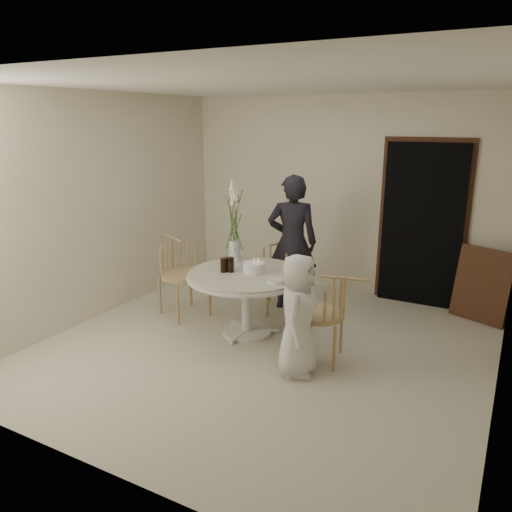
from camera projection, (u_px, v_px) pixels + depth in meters
The scene contains 18 objects.
ground at pixel (264, 348), 5.36m from camera, with size 4.50×4.50×0.00m, color beige.
room_shell at pixel (265, 198), 4.93m from camera, with size 4.50×4.50×4.50m.
doorway at pixel (422, 226), 6.41m from camera, with size 1.00×0.10×2.10m, color black.
door_trim at pixel (423, 221), 6.43m from camera, with size 1.12×0.03×2.22m, color #54331C.
table at pixel (247, 282), 5.57m from camera, with size 1.33×1.33×0.73m.
picture_frame at pixel (482, 285), 6.00m from camera, with size 0.67×0.04×0.90m, color #54331C.
chair_far at pixel (276, 265), 6.42m from camera, with size 0.59×0.61×0.86m.
chair_right at pixel (331, 306), 4.93m from camera, with size 0.60×0.56×0.91m.
chair_left at pixel (178, 264), 6.20m from camera, with size 0.70×0.68×0.97m.
girl at pixel (292, 243), 6.31m from camera, with size 0.63×0.41×1.73m, color black.
boy at pixel (298, 315), 4.69m from camera, with size 0.58×0.38×1.19m, color silver.
birthday_cake at pixel (254, 268), 5.52m from camera, with size 0.24×0.24×0.17m.
cola_tumbler_a at pixel (224, 265), 5.53m from camera, with size 0.08×0.08×0.16m, color black.
cola_tumbler_b at pixel (230, 265), 5.54m from camera, with size 0.08×0.08×0.17m, color black.
cola_tumbler_c at pixel (225, 265), 5.54m from camera, with size 0.07×0.07×0.16m, color black.
cola_tumbler_d at pixel (226, 263), 5.63m from camera, with size 0.07×0.07×0.14m, color black.
plate_stack at pixel (276, 281), 5.18m from camera, with size 0.18×0.18×0.05m, color silver.
flower_vase at pixel (234, 224), 5.87m from camera, with size 0.14×0.14×1.01m.
Camera 1 is at (2.25, -4.35, 2.39)m, focal length 35.00 mm.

